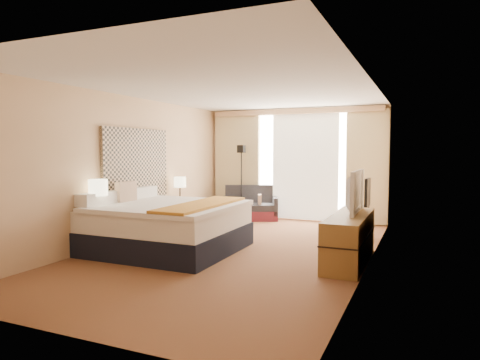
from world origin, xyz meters
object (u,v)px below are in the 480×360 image
at_px(loveseat, 250,208).
at_px(nightstand_right, 182,215).
at_px(television, 350,191).
at_px(nightstand_left, 99,237).
at_px(media_dresser, 349,239).
at_px(bed, 165,226).
at_px(lamp_left, 98,188).
at_px(lamp_right, 180,183).
at_px(floor_lamp, 241,167).
at_px(desk_chair, 360,210).

bearing_deg(loveseat, nightstand_right, -143.01).
xyz_separation_m(nightstand_right, television, (3.65, -1.19, 0.74)).
bearing_deg(nightstand_left, nightstand_right, 90.00).
height_order(media_dresser, bed, bed).
distance_m(media_dresser, lamp_left, 3.93).
height_order(bed, loveseat, bed).
relative_size(media_dresser, lamp_left, 2.89).
distance_m(bed, lamp_right, 2.05).
relative_size(nightstand_left, lamp_left, 0.88).
height_order(floor_lamp, television, floor_lamp).
xyz_separation_m(floor_lamp, lamp_left, (-0.70, -4.08, -0.21)).
bearing_deg(lamp_left, loveseat, 76.83).
height_order(media_dresser, television, television).
relative_size(nightstand_left, loveseat, 0.38).
distance_m(nightstand_left, loveseat, 4.19).
distance_m(floor_lamp, lamp_right, 1.84).
bearing_deg(lamp_right, lamp_left, -90.62).
height_order(nightstand_left, desk_chair, desk_chair).
bearing_deg(lamp_left, nightstand_left, -57.43).
bearing_deg(desk_chair, lamp_right, -167.64).
distance_m(lamp_left, television, 3.89).
bearing_deg(bed, floor_lamp, 92.38).
distance_m(nightstand_right, lamp_right, 0.68).
bearing_deg(lamp_left, bed, 35.40).
xyz_separation_m(media_dresser, television, (-0.05, 0.26, 0.67)).
bearing_deg(floor_lamp, television, -43.48).
height_order(lamp_left, lamp_right, lamp_left).
bearing_deg(lamp_right, desk_chair, 11.05).
distance_m(loveseat, desk_chair, 2.82).
xyz_separation_m(nightstand_right, lamp_right, (-0.01, -0.05, 0.68)).
bearing_deg(nightstand_left, media_dresser, 15.84).
bearing_deg(loveseat, bed, -114.88).
bearing_deg(bed, nightstand_right, 113.63).
bearing_deg(lamp_right, television, -17.41).
bearing_deg(nightstand_left, loveseat, 77.46).
height_order(loveseat, lamp_right, lamp_right).
xyz_separation_m(media_dresser, bed, (-2.89, -0.40, 0.05)).
distance_m(lamp_left, lamp_right, 2.40).
height_order(nightstand_left, television, television).
bearing_deg(lamp_right, floor_lamp, 68.24).
height_order(bed, floor_lamp, floor_lamp).
bearing_deg(floor_lamp, loveseat, -11.77).
distance_m(nightstand_left, television, 3.95).
distance_m(floor_lamp, lamp_left, 4.15).
distance_m(bed, desk_chair, 3.71).
relative_size(nightstand_left, nightstand_right, 1.00).
bearing_deg(desk_chair, lamp_left, -137.95).
relative_size(loveseat, lamp_right, 2.73).
xyz_separation_m(nightstand_left, lamp_left, (-0.03, 0.05, 0.76)).
bearing_deg(television, media_dresser, -169.73).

